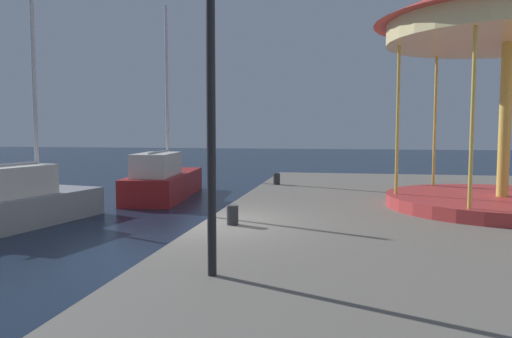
% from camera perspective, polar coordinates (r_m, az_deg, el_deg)
% --- Properties ---
extents(ground_plane, '(120.00, 120.00, 0.00)m').
position_cam_1_polar(ground_plane, '(10.79, -6.12, -10.22)').
color(ground_plane, '#162338').
extents(sailboat_grey, '(3.00, 6.46, 6.63)m').
position_cam_1_polar(sailboat_grey, '(15.41, -26.95, -3.73)').
color(sailboat_grey, gray).
rests_on(sailboat_grey, ground).
extents(sailboat_red, '(2.54, 6.31, 7.74)m').
position_cam_1_polar(sailboat_red, '(20.21, -10.59, -1.28)').
color(sailboat_red, maroon).
rests_on(sailboat_red, ground).
extents(carousel, '(6.38, 6.38, 5.91)m').
position_cam_1_polar(carousel, '(13.84, 27.05, 14.44)').
color(carousel, '#B23333').
rests_on(carousel, quay_dock).
extents(lamp_post_mid_promenade, '(0.36, 0.36, 4.29)m').
position_cam_1_polar(lamp_post_mid_promenade, '(6.61, -5.24, 13.09)').
color(lamp_post_mid_promenade, black).
rests_on(lamp_post_mid_promenade, quay_dock).
extents(bollard_south, '(0.24, 0.24, 0.40)m').
position_cam_1_polar(bollard_south, '(17.57, 2.39, -1.15)').
color(bollard_south, '#2D2D33').
rests_on(bollard_south, quay_dock).
extents(bollard_north, '(0.24, 0.24, 0.40)m').
position_cam_1_polar(bollard_north, '(10.21, -2.71, -5.30)').
color(bollard_north, '#2D2D33').
rests_on(bollard_north, quay_dock).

